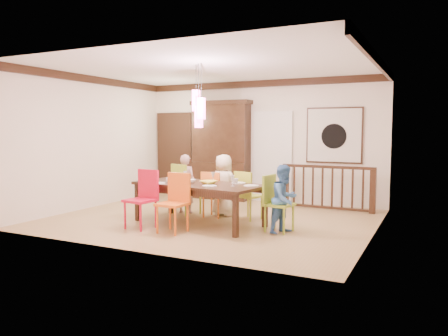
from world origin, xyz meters
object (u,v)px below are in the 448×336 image
at_px(dining_table, 199,187).
at_px(chair_far_left, 187,185).
at_px(chair_end_right, 279,200).
at_px(balustrade, 327,187).
at_px(person_far_left, 185,184).
at_px(person_far_mid, 224,185).
at_px(china_hutch, 221,150).
at_px(person_end_right, 285,199).

height_order(dining_table, chair_far_left, chair_far_left).
xyz_separation_m(dining_table, chair_end_right, (1.52, 0.05, -0.13)).
bearing_deg(chair_far_left, balustrade, -124.71).
xyz_separation_m(dining_table, balustrade, (1.78, 2.45, -0.18)).
height_order(person_far_left, person_far_mid, person_far_mid).
bearing_deg(dining_table, person_far_left, 143.65).
relative_size(chair_far_left, chair_end_right, 1.08).
distance_m(chair_end_right, china_hutch, 3.75).
relative_size(chair_end_right, person_far_left, 0.78).
distance_m(person_far_left, person_end_right, 2.55).
relative_size(chair_far_left, person_end_right, 0.90).
distance_m(person_far_mid, person_end_right, 1.81).
height_order(chair_far_left, person_end_right, person_end_right).
height_order(china_hutch, person_far_mid, china_hutch).
bearing_deg(person_far_left, chair_end_right, 153.21).
bearing_deg(balustrade, person_far_left, -145.60).
bearing_deg(person_far_left, balustrade, -155.99).
xyz_separation_m(chair_far_left, china_hutch, (-0.26, 2.08, 0.63)).
bearing_deg(china_hutch, person_far_left, -85.31).
bearing_deg(dining_table, person_end_right, 9.17).
bearing_deg(chair_end_right, person_far_left, 79.68).
xyz_separation_m(balustrade, person_end_right, (-0.15, -2.45, 0.07)).
height_order(chair_end_right, person_far_mid, person_far_mid).
xyz_separation_m(person_far_left, person_end_right, (2.41, -0.81, -0.04)).
bearing_deg(person_far_mid, china_hutch, -53.15).
xyz_separation_m(china_hutch, person_end_right, (2.58, -2.80, -0.65)).
height_order(chair_far_left, person_far_mid, person_far_mid).
distance_m(chair_end_right, balustrade, 2.41).
bearing_deg(person_end_right, person_far_mid, 81.46).
xyz_separation_m(chair_far_left, balustrade, (2.47, 1.73, -0.09)).
distance_m(balustrade, person_far_left, 3.05).
distance_m(china_hutch, person_end_right, 3.86).
relative_size(china_hutch, person_end_right, 2.12).
relative_size(chair_end_right, balustrade, 0.48).
distance_m(dining_table, balustrade, 3.03).
distance_m(chair_end_right, person_far_mid, 1.69).
relative_size(china_hutch, person_far_left, 2.00).
height_order(dining_table, balustrade, balustrade).
relative_size(balustrade, person_far_mid, 1.63).
relative_size(dining_table, person_far_left, 2.08).
bearing_deg(person_far_left, china_hutch, -93.98).
distance_m(dining_table, person_far_left, 1.12).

